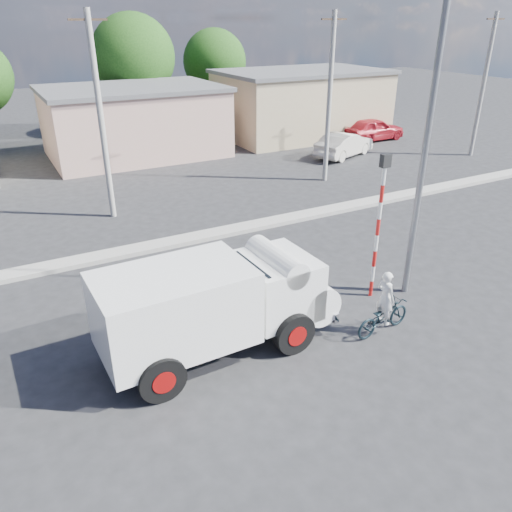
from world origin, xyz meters
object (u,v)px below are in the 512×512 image
truck (219,302)px  car_cream (344,144)px  bicycle (383,316)px  traffic_pole (379,216)px  car_red (374,129)px  cyclist (384,307)px  streetlight (424,130)px

truck → car_cream: (14.85, 14.24, -0.63)m
bicycle → traffic_pole: traffic_pole is taller
truck → car_red: 25.68m
bicycle → car_red: size_ratio=0.40×
traffic_pole → truck: bearing=-177.1°
truck → traffic_pole: size_ratio=1.38×
car_red → traffic_pole: bearing=137.4°
car_red → car_cream: bearing=118.0°
bicycle → cyclist: cyclist is taller
car_cream → car_red: (4.52, 2.61, 0.04)m
traffic_pole → car_red: bearing=49.4°
car_cream → streetlight: 17.28m
truck → bicycle: (4.12, -1.39, -0.89)m
bicycle → car_cream: 18.96m
cyclist → traffic_pole: traffic_pole is taller
car_red → bicycle: bearing=138.2°
traffic_pole → streetlight: streetlight is taller
cyclist → car_red: car_red is taller
car_red → traffic_pole: traffic_pole is taller
truck → bicycle: size_ratio=3.32×
bicycle → traffic_pole: bearing=-37.6°
truck → streetlight: streetlight is taller
streetlight → bicycle: bearing=-145.4°
truck → streetlight: 7.07m
bicycle → cyclist: (0.00, -0.00, 0.28)m
bicycle → cyclist: 0.28m
truck → car_red: (19.37, 16.85, -0.59)m
car_red → streetlight: 21.89m
cyclist → car_red: size_ratio=0.33×
traffic_pole → bicycle: bearing=-121.8°
truck → car_cream: size_ratio=1.36×
car_cream → car_red: size_ratio=0.98×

